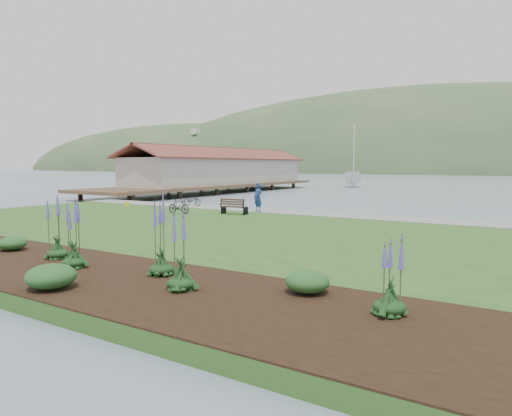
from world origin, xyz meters
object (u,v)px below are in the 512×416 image
Objects in this scene: person at (258,195)px; bicycle_a at (192,200)px; park_bench at (234,206)px; sailboat at (353,187)px.

person is 1.37× the size of bicycle_a.
person is (0.51, 1.88, 0.57)m from park_bench.
park_bench is 0.76× the size of person.
sailboat is (-8.34, 42.77, -0.87)m from park_bench.
sailboat reaches higher than bicycle_a.
person is at bearing -93.62° from sailboat.
person reaches higher than park_bench.
park_bench is 0.06× the size of sailboat.
sailboat reaches higher than park_bench.
park_bench reaches higher than bicycle_a.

